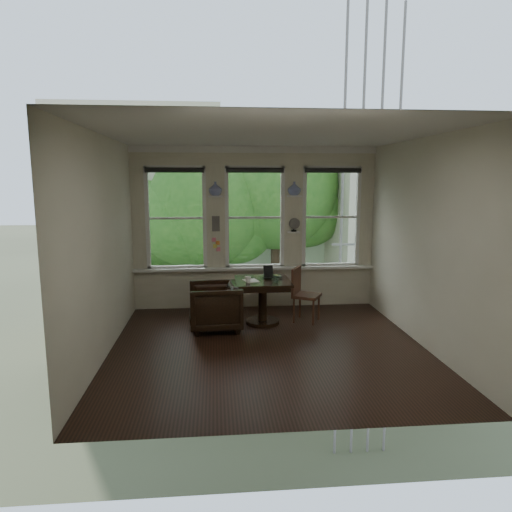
{
  "coord_description": "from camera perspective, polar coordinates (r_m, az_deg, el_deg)",
  "views": [
    {
      "loc": [
        -0.74,
        -6.24,
        2.39
      ],
      "look_at": [
        -0.1,
        0.9,
        1.2
      ],
      "focal_mm": 32.0,
      "sensor_mm": 36.0,
      "label": 1
    }
  ],
  "objects": [
    {
      "name": "tablet",
      "position": [
        7.71,
        1.55,
        -1.99
      ],
      "size": [
        0.17,
        0.09,
        0.22
      ],
      "primitive_type": "cube",
      "rotation": [
        -0.26,
        0.0,
        0.09
      ],
      "color": "black",
      "rests_on": "table"
    },
    {
      "name": "shelf_right",
      "position": [
        8.52,
        4.79,
        7.47
      ],
      "size": [
        0.26,
        0.16,
        0.03
      ],
      "primitive_type": "cube",
      "color": "white",
      "rests_on": "ground"
    },
    {
      "name": "wall_back",
      "position": [
        8.57,
        -0.17,
        3.49
      ],
      "size": [
        4.5,
        0.0,
        4.5
      ],
      "primitive_type": "plane",
      "rotation": [
        1.57,
        0.0,
        0.0
      ],
      "color": "beige",
      "rests_on": "ground"
    },
    {
      "name": "ceiling",
      "position": [
        6.31,
        1.65,
        15.0
      ],
      "size": [
        4.5,
        4.5,
        0.0
      ],
      "primitive_type": "plane",
      "rotation": [
        3.14,
        0.0,
        0.0
      ],
      "color": "silver",
      "rests_on": "ground"
    },
    {
      "name": "mug",
      "position": [
        7.42,
        -1.02,
        -2.94
      ],
      "size": [
        0.12,
        0.12,
        0.09
      ],
      "primitive_type": "imported",
      "rotation": [
        0.0,
        0.0,
        0.18
      ],
      "color": "white",
      "rests_on": "table"
    },
    {
      "name": "ground",
      "position": [
        6.72,
        1.53,
        -11.37
      ],
      "size": [
        4.5,
        4.5,
        0.0
      ],
      "primitive_type": "plane",
      "color": "black",
      "rests_on": "ground"
    },
    {
      "name": "vase_right",
      "position": [
        8.52,
        4.8,
        8.41
      ],
      "size": [
        0.24,
        0.24,
        0.25
      ],
      "primitive_type": "imported",
      "color": "white",
      "rests_on": "shelf_right"
    },
    {
      "name": "intercom",
      "position": [
        8.46,
        -5.04,
        4.06
      ],
      "size": [
        0.14,
        0.06,
        0.28
      ],
      "primitive_type": "cube",
      "color": "#59544F",
      "rests_on": "ground"
    },
    {
      "name": "wall_right",
      "position": [
        6.98,
        20.28,
        1.54
      ],
      "size": [
        0.0,
        4.5,
        4.5
      ],
      "primitive_type": "plane",
      "rotation": [
        1.57,
        0.0,
        -1.57
      ],
      "color": "beige",
      "rests_on": "ground"
    },
    {
      "name": "window_left",
      "position": [
        8.55,
        -9.94,
        4.68
      ],
      "size": [
        1.1,
        0.12,
        1.9
      ],
      "primitive_type": null,
      "color": "white",
      "rests_on": "ground"
    },
    {
      "name": "side_chair_right",
      "position": [
        7.83,
        6.35,
        -4.88
      ],
      "size": [
        0.57,
        0.57,
        0.92
      ],
      "primitive_type": null,
      "rotation": [
        0.0,
        0.0,
        1.08
      ],
      "color": "#4F2C1C",
      "rests_on": "ground"
    },
    {
      "name": "vase_left",
      "position": [
        8.39,
        -5.11,
        8.39
      ],
      "size": [
        0.24,
        0.24,
        0.25
      ],
      "primitive_type": "imported",
      "color": "white",
      "rests_on": "shelf_left"
    },
    {
      "name": "drinking_glass",
      "position": [
        7.39,
        2.4,
        -2.97
      ],
      "size": [
        0.13,
        0.13,
        0.1
      ],
      "primitive_type": "imported",
      "rotation": [
        0.0,
        0.0,
        -0.02
      ],
      "color": "white",
      "rests_on": "table"
    },
    {
      "name": "window_center",
      "position": [
        8.55,
        -0.17,
        4.83
      ],
      "size": [
        1.1,
        0.12,
        1.9
      ],
      "primitive_type": null,
      "color": "white",
      "rests_on": "ground"
    },
    {
      "name": "cushion_red",
      "position": [
        7.41,
        -5.15,
        -5.76
      ],
      "size": [
        0.45,
        0.45,
        0.06
      ],
      "primitive_type": "cube",
      "color": "maroon",
      "rests_on": "armchair_left"
    },
    {
      "name": "wall_front",
      "position": [
        4.15,
        5.22,
        -2.94
      ],
      "size": [
        4.5,
        0.0,
        4.5
      ],
      "primitive_type": "plane",
      "rotation": [
        -1.57,
        0.0,
        0.0
      ],
      "color": "beige",
      "rests_on": "ground"
    },
    {
      "name": "laptop",
      "position": [
        7.65,
        2.11,
        -2.83
      ],
      "size": [
        0.34,
        0.23,
        0.03
      ],
      "primitive_type": "imported",
      "rotation": [
        0.0,
        0.0,
        -0.07
      ],
      "color": "black",
      "rests_on": "table"
    },
    {
      "name": "table",
      "position": [
        7.69,
        0.83,
        -5.74
      ],
      "size": [
        0.9,
        0.9,
        0.75
      ],
      "primitive_type": null,
      "color": "black",
      "rests_on": "ground"
    },
    {
      "name": "sticky_notes",
      "position": [
        8.5,
        -5.01,
        1.71
      ],
      "size": [
        0.16,
        0.01,
        0.24
      ],
      "primitive_type": null,
      "color": "pink",
      "rests_on": "ground"
    },
    {
      "name": "window_right",
      "position": [
        8.79,
        9.31,
        4.83
      ],
      "size": [
        1.1,
        0.12,
        1.9
      ],
      "primitive_type": null,
      "color": "white",
      "rests_on": "ground"
    },
    {
      "name": "shelf_left",
      "position": [
        8.4,
        -5.09,
        7.44
      ],
      "size": [
        0.26,
        0.16,
        0.03
      ],
      "primitive_type": "cube",
      "color": "white",
      "rests_on": "ground"
    },
    {
      "name": "wall_left",
      "position": [
        6.48,
        -18.58,
        1.07
      ],
      "size": [
        0.0,
        4.5,
        4.5
      ],
      "primitive_type": "plane",
      "rotation": [
        1.57,
        0.0,
        1.57
      ],
      "color": "beige",
      "rests_on": "ground"
    },
    {
      "name": "desk_fan",
      "position": [
        8.54,
        4.76,
        3.64
      ],
      "size": [
        0.2,
        0.2,
        0.24
      ],
      "primitive_type": null,
      "color": "#59544F",
      "rests_on": "ground"
    },
    {
      "name": "papers",
      "position": [
        7.53,
        -0.6,
        -3.1
      ],
      "size": [
        0.29,
        0.35,
        0.0
      ],
      "primitive_type": "cube",
      "rotation": [
        0.0,
        0.0,
        0.28
      ],
      "color": "silver",
      "rests_on": "table"
    },
    {
      "name": "armchair_left",
      "position": [
        7.43,
        -5.14,
        -6.29
      ],
      "size": [
        0.88,
        0.86,
        0.76
      ],
      "primitive_type": "imported",
      "rotation": [
        0.0,
        0.0,
        -1.52
      ],
      "color": "black",
      "rests_on": "ground"
    }
  ]
}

